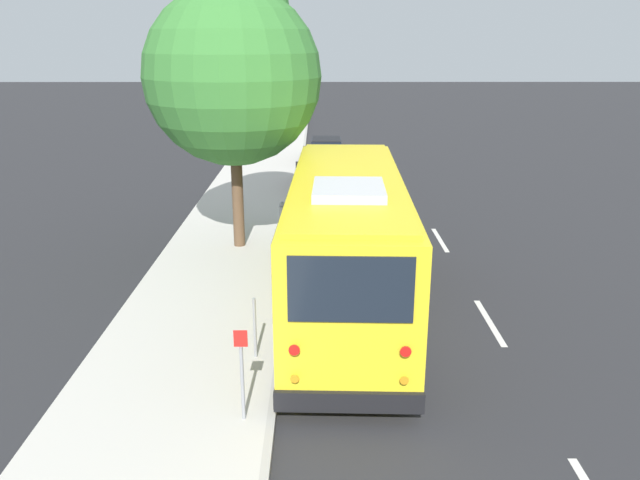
% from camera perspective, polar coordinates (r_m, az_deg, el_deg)
% --- Properties ---
extents(ground_plane, '(160.00, 160.00, 0.00)m').
position_cam_1_polar(ground_plane, '(13.58, 4.63, -8.86)').
color(ground_plane, '#28282B').
extents(sidewalk_slab, '(80.00, 3.72, 0.15)m').
position_cam_1_polar(sidewalk_slab, '(13.77, -11.66, -8.45)').
color(sidewalk_slab, beige).
rests_on(sidewalk_slab, ground).
extents(curb_strip, '(80.00, 0.14, 0.15)m').
position_cam_1_polar(curb_strip, '(13.52, -3.52, -8.60)').
color(curb_strip, '#AAA69D').
rests_on(curb_strip, ground).
extents(shuttle_bus, '(9.35, 2.80, 3.39)m').
position_cam_1_polar(shuttle_bus, '(14.12, 2.46, 0.24)').
color(shuttle_bus, yellow).
rests_on(shuttle_bus, ground).
extents(parked_sedan_maroon, '(4.71, 2.03, 1.27)m').
position_cam_1_polar(parked_sedan_maroon, '(26.12, 0.55, 5.80)').
color(parked_sedan_maroon, maroon).
rests_on(parked_sedan_maroon, ground).
extents(parked_sedan_black, '(4.41, 1.83, 1.30)m').
position_cam_1_polar(parked_sedan_black, '(31.77, 0.57, 8.04)').
color(parked_sedan_black, black).
rests_on(parked_sedan_black, ground).
extents(street_tree, '(4.94, 4.94, 8.16)m').
position_cam_1_polar(street_tree, '(18.17, -7.98, 15.68)').
color(street_tree, brown).
rests_on(street_tree, sidewalk_slab).
extents(sign_post_near, '(0.06, 0.22, 1.60)m').
position_cam_1_polar(sign_post_near, '(10.32, -7.14, -12.07)').
color(sign_post_near, gray).
rests_on(sign_post_near, sidewalk_slab).
extents(sign_post_far, '(0.06, 0.06, 1.25)m').
position_cam_1_polar(sign_post_far, '(12.25, -5.97, -7.99)').
color(sign_post_far, gray).
rests_on(sign_post_far, sidewalk_slab).
extents(fire_hydrant, '(0.22, 0.22, 0.81)m').
position_cam_1_polar(fire_hydrant, '(20.78, -3.47, 2.45)').
color(fire_hydrant, '#99999E').
rests_on(fire_hydrant, sidewalk_slab).
extents(lane_stripe_mid, '(2.40, 0.14, 0.01)m').
position_cam_1_polar(lane_stripe_mid, '(14.72, 15.24, -7.24)').
color(lane_stripe_mid, silver).
rests_on(lane_stripe_mid, ground).
extents(lane_stripe_ahead, '(2.40, 0.14, 0.01)m').
position_cam_1_polar(lane_stripe_ahead, '(20.15, 10.91, 0.02)').
color(lane_stripe_ahead, silver).
rests_on(lane_stripe_ahead, ground).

